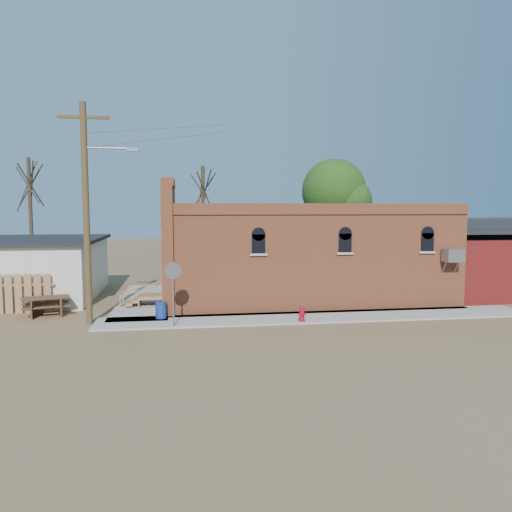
{
  "coord_description": "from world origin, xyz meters",
  "views": [
    {
      "loc": [
        -4.32,
        -19.9,
        4.8
      ],
      "look_at": [
        -0.73,
        4.6,
        2.4
      ],
      "focal_mm": 35.0,
      "sensor_mm": 36.0,
      "label": 1
    }
  ],
  "objects": [
    {
      "name": "tree_bare_far",
      "position": [
        -14.0,
        14.0,
        6.36
      ],
      "size": [
        2.8,
        2.8,
        8.16
      ],
      "color": "#403624",
      "rests_on": "ground"
    },
    {
      "name": "brick_bar",
      "position": [
        1.64,
        5.49,
        2.34
      ],
      "size": [
        16.4,
        7.97,
        6.3
      ],
      "color": "#CB673E",
      "rests_on": "ground"
    },
    {
      "name": "picnic_table",
      "position": [
        -10.45,
        3.2,
        0.54
      ],
      "size": [
        2.34,
        2.01,
        0.83
      ],
      "rotation": [
        0.0,
        0.0,
        0.29
      ],
      "color": "#523621",
      "rests_on": "ground"
    },
    {
      "name": "trash_barrel",
      "position": [
        -5.3,
        1.5,
        0.43
      ],
      "size": [
        0.47,
        0.47,
        0.71
      ],
      "primitive_type": "cylinder",
      "rotation": [
        0.0,
        0.0,
        -0.01
      ],
      "color": "navy",
      "rests_on": "sidewalk_west"
    },
    {
      "name": "ground",
      "position": [
        0.0,
        0.0,
        0.0
      ],
      "size": [
        120.0,
        120.0,
        0.0
      ],
      "primitive_type": "plane",
      "color": "brown",
      "rests_on": "ground"
    },
    {
      "name": "red_shed",
      "position": [
        11.5,
        5.5,
        2.27
      ],
      "size": [
        5.4,
        6.4,
        4.3
      ],
      "color": "#5F1810",
      "rests_on": "ground"
    },
    {
      "name": "stop_sign",
      "position": [
        -4.74,
        0.0,
        2.07
      ],
      "size": [
        0.69,
        0.24,
        2.58
      ],
      "rotation": [
        0.0,
        0.0,
        -0.15
      ],
      "color": "gray",
      "rests_on": "sidewalk_south"
    },
    {
      "name": "tree_leafy",
      "position": [
        6.0,
        13.5,
        5.93
      ],
      "size": [
        4.4,
        4.4,
        8.15
      ],
      "color": "#403624",
      "rests_on": "ground"
    },
    {
      "name": "sidewalk_south",
      "position": [
        1.5,
        0.9,
        0.04
      ],
      "size": [
        19.0,
        2.2,
        0.08
      ],
      "primitive_type": "cube",
      "color": "#9E9991",
      "rests_on": "ground"
    },
    {
      "name": "fire_hydrant",
      "position": [
        0.55,
        0.05,
        0.4
      ],
      "size": [
        0.37,
        0.35,
        0.66
      ],
      "rotation": [
        0.0,
        0.0,
        0.16
      ],
      "color": "#B50A1D",
      "rests_on": "sidewalk_south"
    },
    {
      "name": "tree_bare_near",
      "position": [
        -3.0,
        13.0,
        5.96
      ],
      "size": [
        2.8,
        2.8,
        7.65
      ],
      "color": "#403624",
      "rests_on": "ground"
    },
    {
      "name": "utility_pole",
      "position": [
        -8.14,
        1.2,
        4.77
      ],
      "size": [
        3.12,
        0.26,
        9.0
      ],
      "color": "#4E371F",
      "rests_on": "ground"
    },
    {
      "name": "sidewalk_west",
      "position": [
        -6.3,
        6.0,
        0.04
      ],
      "size": [
        2.6,
        10.0,
        0.08
      ],
      "primitive_type": "cube",
      "color": "#9E9991",
      "rests_on": "ground"
    }
  ]
}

